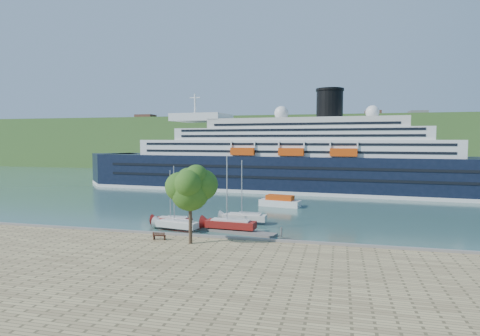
% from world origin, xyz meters
% --- Properties ---
extents(ground, '(400.00, 400.00, 0.00)m').
position_xyz_m(ground, '(0.00, 0.00, 0.00)').
color(ground, '#305651').
rests_on(ground, ground).
extents(far_hillside, '(400.00, 50.00, 24.00)m').
position_xyz_m(far_hillside, '(0.00, 145.00, 12.00)').
color(far_hillside, '#3A6327').
rests_on(far_hillside, ground).
extents(quay_coping, '(220.00, 0.50, 0.30)m').
position_xyz_m(quay_coping, '(0.00, -0.20, 1.15)').
color(quay_coping, slate).
rests_on(quay_coping, promenade).
extents(cruise_ship, '(118.59, 25.29, 26.43)m').
position_xyz_m(cruise_ship, '(6.73, 57.35, 13.21)').
color(cruise_ship, black).
rests_on(cruise_ship, ground).
extents(park_bench, '(1.70, 0.87, 1.05)m').
position_xyz_m(park_bench, '(0.25, -2.76, 1.52)').
color(park_bench, '#3E1C11').
rests_on(park_bench, promenade).
extents(promenade_tree, '(6.20, 6.20, 10.26)m').
position_xyz_m(promenade_tree, '(4.72, -3.64, 6.13)').
color(promenade_tree, '#235717').
rests_on(promenade_tree, promenade).
extents(floating_pontoon, '(16.94, 5.77, 0.38)m').
position_xyz_m(floating_pontoon, '(5.19, 7.79, 0.19)').
color(floating_pontoon, gray).
rests_on(floating_pontoon, ground).
extents(sailboat_white_near, '(7.33, 3.19, 9.16)m').
position_xyz_m(sailboat_white_near, '(-1.27, 6.40, 4.58)').
color(sailboat_white_near, silver).
rests_on(sailboat_white_near, ground).
extents(sailboat_red, '(8.31, 2.82, 10.56)m').
position_xyz_m(sailboat_red, '(6.56, 7.80, 5.28)').
color(sailboat_red, maroon).
rests_on(sailboat_red, ground).
extents(sailboat_white_far, '(7.54, 2.11, 9.73)m').
position_xyz_m(sailboat_white_far, '(7.28, 13.76, 4.86)').
color(sailboat_white_far, silver).
rests_on(sailboat_white_far, ground).
extents(tender_launch, '(8.66, 4.33, 2.29)m').
position_xyz_m(tender_launch, '(10.26, 31.74, 1.14)').
color(tender_launch, '#CC400C').
rests_on(tender_launch, ground).
extents(sailboat_extra, '(6.46, 1.92, 8.30)m').
position_xyz_m(sailboat_extra, '(-3.17, 9.33, 4.15)').
color(sailboat_extra, maroon).
rests_on(sailboat_extra, ground).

